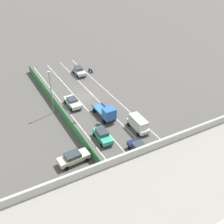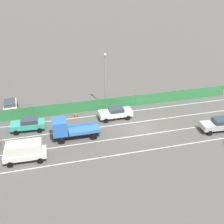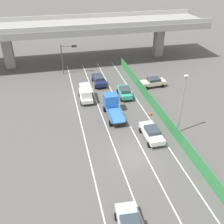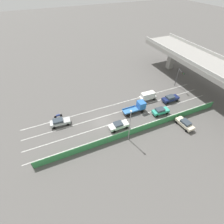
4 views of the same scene
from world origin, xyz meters
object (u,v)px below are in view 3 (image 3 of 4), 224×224
Objects in this scene: car_taxi_teal at (125,92)px; street_lamp at (183,100)px; car_sedan_navy at (99,80)px; flatbed_truck_blue at (112,105)px; parked_sedan_cream at (153,82)px; car_van_white at (86,93)px; car_sedan_white at (152,133)px; traffic_cone at (151,113)px; traffic_light at (67,54)px.

street_lamp is at bearing -69.74° from car_taxi_teal.
car_sedan_navy is 10.19m from flatbed_truck_blue.
car_taxi_teal is at bearing 55.39° from flatbed_truck_blue.
street_lamp is (-1.78, -13.60, 3.93)m from parked_sedan_cream.
car_van_white reaches higher than car_sedan_navy.
car_sedan_white is 15.18m from parked_sedan_cream.
car_sedan_navy is 7.20× the size of traffic_cone.
car_sedan_navy is 17.54m from car_sedan_white.
car_van_white is 0.80× the size of traffic_light.
flatbed_truck_blue reaches higher than car_sedan_navy.
flatbed_truck_blue is (3.14, -4.95, 0.10)m from car_van_white.
traffic_light reaches higher than parked_sedan_cream.
traffic_light reaches higher than car_taxi_teal.
parked_sedan_cream is at bearing 38.11° from flatbed_truck_blue.
traffic_cone is (5.34, -1.74, -1.06)m from flatbed_truck_blue.
traffic_light reaches higher than car_sedan_white.
parked_sedan_cream is at bearing 82.55° from street_lamp.
traffic_cone is (2.17, -6.33, -0.63)m from car_taxi_teal.
car_taxi_teal is at bearing 91.23° from car_sedan_white.
car_van_white is 1.01× the size of parked_sedan_cream.
traffic_light is at bearing 128.19° from car_sedan_navy.
car_van_white is 11.90m from traffic_light.
street_lamp is 12.50× the size of traffic_cone.
flatbed_truck_blue is (-3.17, -4.59, 0.43)m from car_taxi_teal.
car_sedan_navy is 6.44m from car_taxi_teal.
car_sedan_navy is 18.62m from street_lamp.
car_sedan_navy is 1.02× the size of parked_sedan_cream.
traffic_light is at bearing 98.85° from car_van_white.
car_sedan_white is at bearing -172.46° from street_lamp.
flatbed_truck_blue is at bearing 115.97° from car_sedan_white.
car_sedan_navy reaches higher than parked_sedan_cream.
street_lamp is (7.30, -16.68, 3.91)m from car_sedan_navy.
street_lamp reaches higher than flatbed_truck_blue.
traffic_light is at bearing 119.50° from traffic_cone.
car_sedan_white is at bearing -61.29° from car_van_white.
flatbed_truck_blue is 0.71× the size of street_lamp.
car_taxi_teal is 0.75× the size of flatbed_truck_blue.
parked_sedan_cream is (9.07, -3.09, -0.02)m from car_sedan_navy.
car_sedan_navy is (3.10, 5.23, -0.33)m from car_van_white.
traffic_cone is at bearing -65.74° from car_sedan_navy.
street_lamp is (12.18, -22.89, 0.79)m from traffic_light.
parked_sedan_cream is 7.05× the size of traffic_cone.
traffic_cone is at bearing -60.50° from traffic_light.
car_van_white is 7.12× the size of traffic_cone.
street_lamp is (4.09, -11.09, 3.91)m from car_taxi_teal.
car_sedan_white is 1.00× the size of parked_sedan_cream.
car_sedan_white is (6.55, -11.96, -0.37)m from car_van_white.
car_taxi_teal is 0.75× the size of traffic_light.
car_taxi_teal is at bearing -60.20° from car_sedan_navy.
car_van_white is at bearing -120.67° from car_sedan_navy.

